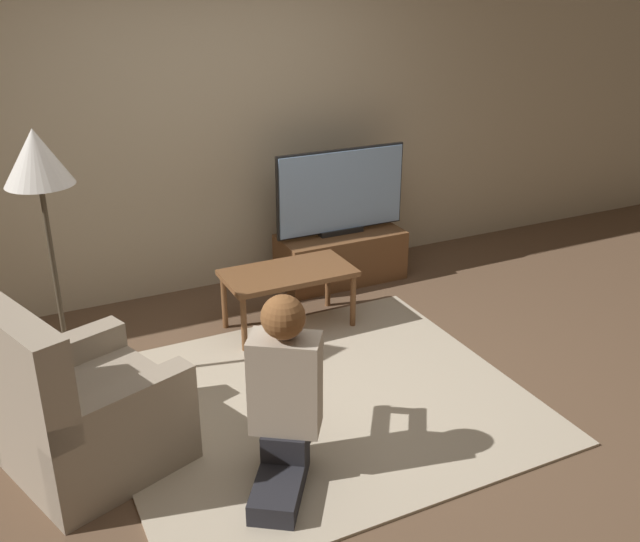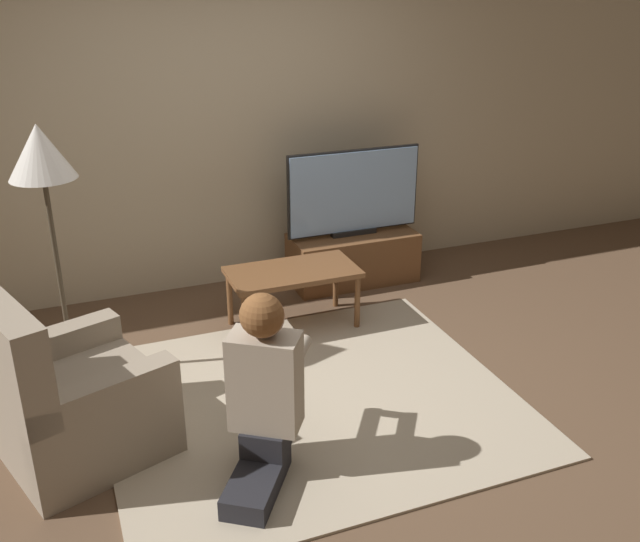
# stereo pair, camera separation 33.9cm
# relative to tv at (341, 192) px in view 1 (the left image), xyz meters

# --- Properties ---
(ground_plane) EXTENTS (10.00, 10.00, 0.00)m
(ground_plane) POSITION_rel_tv_xyz_m (-0.94, -1.54, -0.75)
(ground_plane) COLOR brown
(wall_back) EXTENTS (10.00, 0.06, 2.60)m
(wall_back) POSITION_rel_tv_xyz_m (-0.94, 0.39, 0.55)
(wall_back) COLOR beige
(wall_back) RESTS_ON ground_plane
(rug) EXTENTS (2.34, 2.07, 0.02)m
(rug) POSITION_rel_tv_xyz_m (-0.94, -1.54, -0.74)
(rug) COLOR #BCAD93
(rug) RESTS_ON ground_plane
(tv_stand) EXTENTS (1.01, 0.45, 0.40)m
(tv_stand) POSITION_rel_tv_xyz_m (0.00, -0.00, -0.55)
(tv_stand) COLOR brown
(tv_stand) RESTS_ON ground_plane
(tv) EXTENTS (1.09, 0.08, 0.68)m
(tv) POSITION_rel_tv_xyz_m (0.00, 0.00, 0.00)
(tv) COLOR black
(tv) RESTS_ON tv_stand
(coffee_table) EXTENTS (0.89, 0.47, 0.44)m
(coffee_table) POSITION_rel_tv_xyz_m (-0.72, -0.59, -0.36)
(coffee_table) COLOR brown
(coffee_table) RESTS_ON ground_plane
(floor_lamp) EXTENTS (0.38, 0.38, 1.58)m
(floor_lamp) POSITION_rel_tv_xyz_m (-2.22, -0.69, 0.59)
(floor_lamp) COLOR #4C4233
(floor_lamp) RESTS_ON ground_plane
(armchair) EXTENTS (0.99, 1.00, 0.95)m
(armchair) POSITION_rel_tv_xyz_m (-2.25, -1.52, -0.45)
(armchair) COLOR gray
(armchair) RESTS_ON ground_plane
(person_kneeling) EXTENTS (0.67, 0.83, 0.97)m
(person_kneeling) POSITION_rel_tv_xyz_m (-1.37, -2.04, -0.25)
(person_kneeling) COLOR #232328
(person_kneeling) RESTS_ON rug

